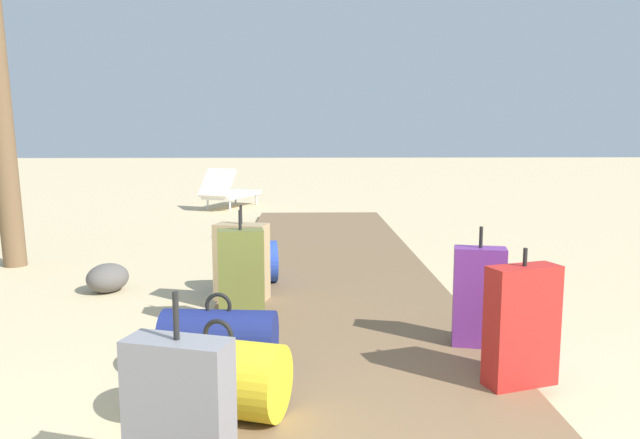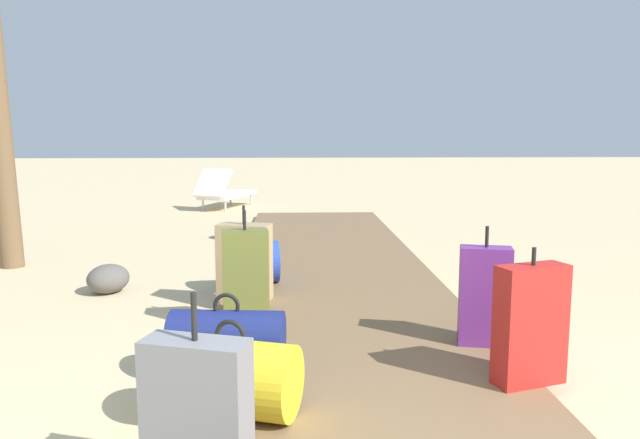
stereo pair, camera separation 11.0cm
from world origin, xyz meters
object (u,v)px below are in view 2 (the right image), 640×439
(duffel_bag_navy, at_px, (227,338))
(suitcase_tan, at_px, (245,262))
(duffel_bag_blue, at_px, (252,262))
(suitcase_olive, at_px, (246,275))
(lounge_chair, at_px, (224,192))
(duffel_bag_yellow, at_px, (231,377))
(suitcase_purple, at_px, (485,296))
(suitcase_grey, at_px, (197,415))
(suitcase_red, at_px, (530,325))

(duffel_bag_navy, xyz_separation_m, suitcase_tan, (-0.01, 1.50, 0.15))
(duffel_bag_blue, xyz_separation_m, duffel_bag_navy, (-0.02, -2.09, -0.02))
(suitcase_olive, height_order, lounge_chair, suitcase_olive)
(duffel_bag_yellow, height_order, lounge_chair, lounge_chair)
(lounge_chair, bearing_deg, suitcase_purple, -72.05)
(suitcase_grey, bearing_deg, duffel_bag_navy, 90.96)
(duffel_bag_blue, height_order, suitcase_tan, suitcase_tan)
(duffel_bag_navy, height_order, lounge_chair, lounge_chair)
(suitcase_red, distance_m, suitcase_purple, 0.66)
(suitcase_grey, height_order, suitcase_olive, suitcase_olive)
(duffel_bag_yellow, bearing_deg, duffel_bag_blue, 91.52)
(suitcase_red, bearing_deg, suitcase_olive, 143.29)
(suitcase_purple, distance_m, lounge_chair, 8.53)
(suitcase_tan, bearing_deg, suitcase_olive, -84.85)
(suitcase_grey, distance_m, duffel_bag_navy, 1.32)
(suitcase_red, distance_m, suitcase_tan, 2.55)
(duffel_bag_blue, bearing_deg, suitcase_tan, -92.25)
(suitcase_tan, bearing_deg, suitcase_purple, -35.15)
(suitcase_red, bearing_deg, suitcase_purple, 94.92)
(suitcase_tan, xyz_separation_m, suitcase_purple, (1.70, -1.19, 0.01))
(duffel_bag_navy, height_order, suitcase_red, suitcase_red)
(suitcase_red, bearing_deg, duffel_bag_yellow, -169.29)
(suitcase_olive, bearing_deg, suitcase_grey, -90.61)
(suitcase_olive, bearing_deg, lounge_chair, 97.48)
(suitcase_purple, bearing_deg, suitcase_olive, 159.53)
(duffel_bag_blue, height_order, suitcase_red, suitcase_red)
(suitcase_tan, bearing_deg, lounge_chair, 97.68)
(duffel_bag_yellow, relative_size, duffel_bag_navy, 1.03)
(duffel_bag_yellow, distance_m, suitcase_tan, 2.17)
(suitcase_red, height_order, lounge_chair, suitcase_red)
(duffel_bag_yellow, height_order, suitcase_olive, suitcase_olive)
(suitcase_red, xyz_separation_m, suitcase_tan, (-1.75, 1.85, -0.02))
(duffel_bag_blue, relative_size, suitcase_grey, 0.67)
(suitcase_olive, bearing_deg, duffel_bag_yellow, -88.42)
(duffel_bag_navy, distance_m, suitcase_tan, 1.51)
(suitcase_grey, xyz_separation_m, suitcase_purple, (1.67, 1.63, 0.02))
(lounge_chair, bearing_deg, suitcase_tan, -82.32)
(suitcase_olive, relative_size, duffel_bag_navy, 1.17)
(duffel_bag_yellow, height_order, suitcase_grey, suitcase_grey)
(duffel_bag_yellow, xyz_separation_m, suitcase_tan, (-0.10, 2.16, 0.13))
(duffel_bag_yellow, relative_size, suitcase_purple, 0.92)
(suitcase_grey, bearing_deg, suitcase_purple, 44.27)
(duffel_bag_blue, height_order, suitcase_grey, suitcase_grey)
(suitcase_olive, height_order, duffel_bag_navy, suitcase_olive)
(suitcase_olive, distance_m, suitcase_purple, 1.75)
(duffel_bag_yellow, bearing_deg, lounge_chair, 96.46)
(duffel_bag_navy, bearing_deg, lounge_chair, 96.36)
(suitcase_tan, bearing_deg, suitcase_red, -46.52)
(suitcase_grey, relative_size, suitcase_olive, 0.96)
(suitcase_tan, bearing_deg, suitcase_grey, -89.42)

